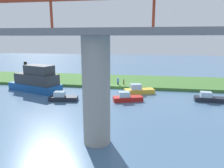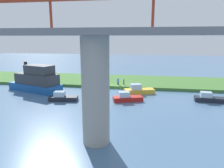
{
  "view_description": "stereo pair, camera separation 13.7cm",
  "coord_description": "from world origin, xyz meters",
  "px_view_note": "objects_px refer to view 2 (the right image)",
  "views": [
    {
      "loc": [
        -4.93,
        36.12,
        8.95
      ],
      "look_at": [
        0.12,
        5.0,
        2.0
      ],
      "focal_mm": 33.54,
      "sensor_mm": 36.0,
      "label": 1
    },
    {
      "loc": [
        -5.06,
        36.1,
        8.95
      ],
      "look_at": [
        0.12,
        5.0,
        2.0
      ],
      "focal_mm": 33.54,
      "sensor_mm": 36.0,
      "label": 2
    }
  ],
  "objects_px": {
    "person_on_bank": "(118,81)",
    "pontoon_yellow": "(209,98)",
    "motorboat_white": "(63,97)",
    "bridge_pylon": "(96,91)",
    "motorboat_red": "(127,98)",
    "houseboat_blue": "(36,80)",
    "riverboat_paddlewheel": "(138,90)",
    "mooring_post": "(124,82)"
  },
  "relations": [
    {
      "from": "person_on_bank",
      "to": "mooring_post",
      "type": "xyz_separation_m",
      "value": [
        -1.07,
        -0.06,
        -0.21
      ]
    },
    {
      "from": "person_on_bank",
      "to": "pontoon_yellow",
      "type": "distance_m",
      "value": 15.67
    },
    {
      "from": "bridge_pylon",
      "to": "motorboat_red",
      "type": "xyz_separation_m",
      "value": [
        -1.48,
        -12.62,
        -4.08
      ]
    },
    {
      "from": "motorboat_red",
      "to": "riverboat_paddlewheel",
      "type": "bearing_deg",
      "value": -108.04
    },
    {
      "from": "person_on_bank",
      "to": "mooring_post",
      "type": "bearing_deg",
      "value": -176.6
    },
    {
      "from": "mooring_post",
      "to": "motorboat_red",
      "type": "xyz_separation_m",
      "value": [
        -1.39,
        8.54,
        -0.49
      ]
    },
    {
      "from": "person_on_bank",
      "to": "mooring_post",
      "type": "relative_size",
      "value": 1.4
    },
    {
      "from": "bridge_pylon",
      "to": "motorboat_red",
      "type": "distance_m",
      "value": 13.34
    },
    {
      "from": "houseboat_blue",
      "to": "pontoon_yellow",
      "type": "bearing_deg",
      "value": 176.43
    },
    {
      "from": "person_on_bank",
      "to": "pontoon_yellow",
      "type": "height_order",
      "value": "person_on_bank"
    },
    {
      "from": "person_on_bank",
      "to": "pontoon_yellow",
      "type": "xyz_separation_m",
      "value": [
        -14.11,
        6.78,
        -0.71
      ]
    },
    {
      "from": "bridge_pylon",
      "to": "mooring_post",
      "type": "bearing_deg",
      "value": -90.24
    },
    {
      "from": "riverboat_paddlewheel",
      "to": "motorboat_white",
      "type": "height_order",
      "value": "riverboat_paddlewheel"
    },
    {
      "from": "houseboat_blue",
      "to": "riverboat_paddlewheel",
      "type": "xyz_separation_m",
      "value": [
        -17.43,
        -1.1,
        -1.26
      ]
    },
    {
      "from": "mooring_post",
      "to": "houseboat_blue",
      "type": "height_order",
      "value": "houseboat_blue"
    },
    {
      "from": "houseboat_blue",
      "to": "riverboat_paddlewheel",
      "type": "distance_m",
      "value": 17.51
    },
    {
      "from": "houseboat_blue",
      "to": "riverboat_paddlewheel",
      "type": "relative_size",
      "value": 2.0
    },
    {
      "from": "mooring_post",
      "to": "pontoon_yellow",
      "type": "height_order",
      "value": "mooring_post"
    },
    {
      "from": "motorboat_white",
      "to": "bridge_pylon",
      "type": "bearing_deg",
      "value": 124.69
    },
    {
      "from": "bridge_pylon",
      "to": "motorboat_red",
      "type": "height_order",
      "value": "bridge_pylon"
    },
    {
      "from": "person_on_bank",
      "to": "riverboat_paddlewheel",
      "type": "distance_m",
      "value": 5.61
    },
    {
      "from": "mooring_post",
      "to": "motorboat_white",
      "type": "xyz_separation_m",
      "value": [
        7.91,
        9.85,
        -0.51
      ]
    },
    {
      "from": "motorboat_red",
      "to": "motorboat_white",
      "type": "xyz_separation_m",
      "value": [
        9.3,
        1.32,
        -0.02
      ]
    },
    {
      "from": "bridge_pylon",
      "to": "pontoon_yellow",
      "type": "relative_size",
      "value": 2.16
    },
    {
      "from": "mooring_post",
      "to": "person_on_bank",
      "type": "bearing_deg",
      "value": 3.4
    },
    {
      "from": "pontoon_yellow",
      "to": "person_on_bank",
      "type": "bearing_deg",
      "value": -25.68
    },
    {
      "from": "bridge_pylon",
      "to": "mooring_post",
      "type": "relative_size",
      "value": 9.24
    },
    {
      "from": "bridge_pylon",
      "to": "houseboat_blue",
      "type": "height_order",
      "value": "bridge_pylon"
    },
    {
      "from": "motorboat_red",
      "to": "riverboat_paddlewheel",
      "type": "distance_m",
      "value": 4.75
    },
    {
      "from": "person_on_bank",
      "to": "motorboat_white",
      "type": "height_order",
      "value": "person_on_bank"
    },
    {
      "from": "bridge_pylon",
      "to": "person_on_bank",
      "type": "height_order",
      "value": "bridge_pylon"
    },
    {
      "from": "pontoon_yellow",
      "to": "riverboat_paddlewheel",
      "type": "bearing_deg",
      "value": -15.49
    },
    {
      "from": "mooring_post",
      "to": "houseboat_blue",
      "type": "relative_size",
      "value": 0.1
    },
    {
      "from": "motorboat_white",
      "to": "pontoon_yellow",
      "type": "distance_m",
      "value": 21.16
    },
    {
      "from": "person_on_bank",
      "to": "riverboat_paddlewheel",
      "type": "relative_size",
      "value": 0.27
    },
    {
      "from": "bridge_pylon",
      "to": "riverboat_paddlewheel",
      "type": "bearing_deg",
      "value": -99.76
    },
    {
      "from": "houseboat_blue",
      "to": "pontoon_yellow",
      "type": "xyz_separation_m",
      "value": [
        -27.61,
        1.72,
        -1.34
      ]
    },
    {
      "from": "mooring_post",
      "to": "motorboat_white",
      "type": "bearing_deg",
      "value": 51.25
    },
    {
      "from": "motorboat_red",
      "to": "riverboat_paddlewheel",
      "type": "relative_size",
      "value": 0.88
    },
    {
      "from": "motorboat_white",
      "to": "riverboat_paddlewheel",
      "type": "bearing_deg",
      "value": -151.56
    },
    {
      "from": "riverboat_paddlewheel",
      "to": "pontoon_yellow",
      "type": "height_order",
      "value": "riverboat_paddlewheel"
    },
    {
      "from": "motorboat_red",
      "to": "pontoon_yellow",
      "type": "height_order",
      "value": "motorboat_red"
    }
  ]
}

